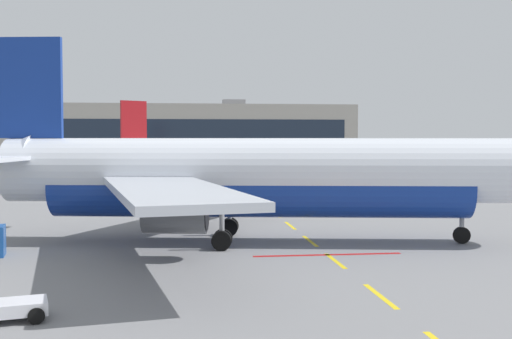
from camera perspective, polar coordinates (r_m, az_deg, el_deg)
name	(u,v)px	position (r m, az deg, el deg)	size (l,w,h in m)	color
apron_paint_markings	(282,219)	(49.04, 2.31, -4.43)	(8.00, 96.82, 0.01)	yellow
airliner_foreground	(250,176)	(37.82, -0.57, -0.59)	(34.76, 34.17, 12.20)	silver
airliner_mid_left	(205,153)	(103.12, -4.57, 1.51)	(30.94, 28.99, 11.65)	silver
terminal_satellite	(184,133)	(174.69, -6.48, 3.27)	(91.31, 21.55, 16.51)	#9E998E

